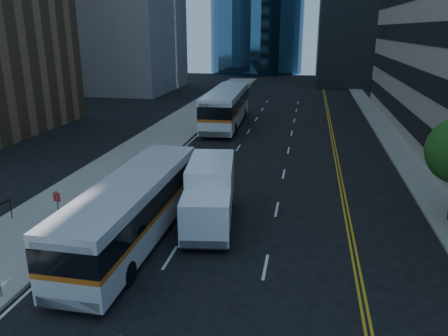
# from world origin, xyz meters

# --- Properties ---
(ground) EXTENTS (160.00, 160.00, 0.00)m
(ground) POSITION_xyz_m (0.00, 0.00, 0.00)
(ground) COLOR black
(ground) RESTS_ON ground
(sidewalk_west) EXTENTS (5.00, 90.00, 0.15)m
(sidewalk_west) POSITION_xyz_m (-10.50, 25.00, 0.07)
(sidewalk_west) COLOR gray
(sidewalk_west) RESTS_ON ground
(sidewalk_east) EXTENTS (2.00, 90.00, 0.15)m
(sidewalk_east) POSITION_xyz_m (9.00, 25.00, 0.07)
(sidewalk_east) COLOR gray
(sidewalk_east) RESTS_ON ground
(bus_front) EXTENTS (2.59, 11.47, 2.95)m
(bus_front) POSITION_xyz_m (-5.47, 3.18, 1.61)
(bus_front) COLOR silver
(bus_front) RESTS_ON ground
(bus_rear) EXTENTS (3.42, 13.64, 3.49)m
(bus_rear) POSITION_xyz_m (-6.05, 28.37, 1.91)
(bus_rear) COLOR white
(bus_rear) RESTS_ON ground
(box_truck) EXTENTS (2.97, 6.45, 2.97)m
(box_truck) POSITION_xyz_m (-2.59, 5.60, 1.57)
(box_truck) COLOR white
(box_truck) RESTS_ON ground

